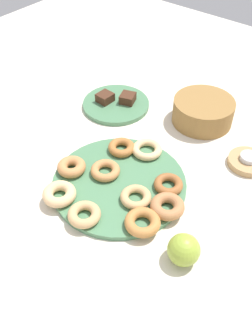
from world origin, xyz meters
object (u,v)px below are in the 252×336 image
Objects in this scene: donut_7 at (142,222)px; donut_8 at (167,207)px; donut_plate at (119,183)px; donut_9 at (72,167)px; donut_5 at (121,147)px; tealight at (249,157)px; donut_2 at (168,184)px; donut_4 at (59,194)px; candle_holder at (248,162)px; donut_3 at (147,150)px; brownie_near at (105,98)px; donut_6 at (136,197)px; basket at (203,111)px; donut_0 at (84,215)px; apple at (184,250)px; donut_1 at (104,171)px; brownie_far at (128,98)px; cake_plate at (116,104)px.

donut_7 is 1.02× the size of donut_8.
donut_plate is 4.58× the size of donut_9.
donut_5 is 0.91× the size of donut_8.
tealight is (0.24, 0.30, 0.02)m from donut_plate.
donut_2 is 0.89× the size of donut_4.
donut_8 is at bearing -104.78° from candle_holder.
donut_9 is (-0.13, -0.05, 0.02)m from donut_plate.
donut_3 is 0.30m from brownie_near.
donut_9 is at bearing -172.52° from donut_6.
tealight is (0.00, 0.00, 0.02)m from candle_holder.
brownie_near is 0.34m from basket.
donut_2 is at bearing -10.65° from donut_5.
donut_0 is 1.04× the size of donut_9.
donut_plate is at bearing -93.91° from basket.
donut_0 is 1.10× the size of apple.
donut_plate is at bearing 4.49° from donut_1.
donut_5 is (-0.09, 0.26, -0.00)m from donut_0.
donut_8 is (0.02, 0.08, 0.00)m from donut_7.
candle_holder is (0.32, 0.20, -0.02)m from donut_5.
donut_8 is (0.21, 0.00, 0.00)m from donut_1.
brownie_near is 0.26× the size of basket.
brownie_near is 0.53m from candle_holder.
brownie_far is at bearing -161.23° from basket.
donut_8 is 0.50m from cake_plate.
donut_2 is 0.15m from donut_3.
basket is (0.08, 0.40, 0.01)m from donut_1.
donut_0 is at bearing -150.69° from donut_7.
donut_1 is (-0.06, 0.15, -0.00)m from donut_0.
donut_1 and donut_5 have the same top height.
donut_4 is at bearing -73.32° from brownie_far.
donut_plate is 0.14m from donut_2.
donut_9 is at bearing -170.58° from donut_8.
candle_holder is at bearing 3.82° from brownie_near.
donut_2 is 0.27m from tealight.
basket is at bearing 22.23° from cake_plate.
apple is (0.32, -0.09, 0.01)m from donut_1.
donut_2 reaches higher than tealight.
donut_plate is at bearing 59.39° from donut_4.
brownie_near is 0.08m from brownie_far.
brownie_near reaches higher than donut_0.
candle_holder is at bearing 31.96° from donut_3.
donut_1 is at bearing -76.22° from donut_5.
donut_7 is 0.28m from donut_9.
basket reaches higher than donut_9.
apple is at bearing -86.47° from tealight.
donut_6 is (0.08, -0.02, 0.02)m from donut_plate.
donut_4 is at bearing -62.88° from donut_9.
brownie_near is 0.66m from apple.
donut_plate is at bearing -150.27° from donut_2.
donut_0 is (0.01, -0.15, 0.02)m from donut_plate.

